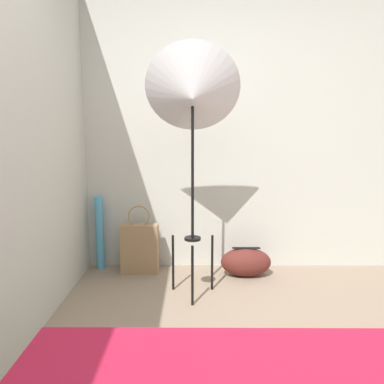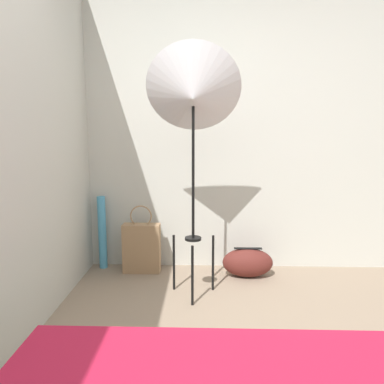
% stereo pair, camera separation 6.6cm
% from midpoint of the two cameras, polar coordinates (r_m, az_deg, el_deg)
% --- Properties ---
extents(wall_back, '(8.00, 0.05, 2.60)m').
position_cam_midpoint_polar(wall_back, '(3.48, 3.40, 9.53)').
color(wall_back, beige).
rests_on(wall_back, ground_plane).
extents(wall_side_left, '(0.05, 8.00, 2.60)m').
position_cam_midpoint_polar(wall_side_left, '(2.64, -23.64, 8.80)').
color(wall_side_left, beige).
rests_on(wall_side_left, ground_plane).
extents(photo_umbrella, '(0.72, 0.52, 1.91)m').
position_cam_midpoint_polar(photo_umbrella, '(2.82, -0.60, 14.51)').
color(photo_umbrella, black).
rests_on(photo_umbrella, ground_plane).
extents(tote_bag, '(0.34, 0.13, 0.62)m').
position_cam_midpoint_polar(tote_bag, '(3.48, -8.52, -8.42)').
color(tote_bag, '#9E7A56').
rests_on(tote_bag, ground_plane).
extents(duffel_bag, '(0.45, 0.25, 0.26)m').
position_cam_midpoint_polar(duffel_bag, '(3.43, 7.65, -10.53)').
color(duffel_bag, '#5B231E').
rests_on(duffel_bag, ground_plane).
extents(paper_roll, '(0.07, 0.07, 0.69)m').
position_cam_midpoint_polar(paper_roll, '(3.62, -14.39, -6.09)').
color(paper_roll, '#4CA3D1').
rests_on(paper_roll, ground_plane).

